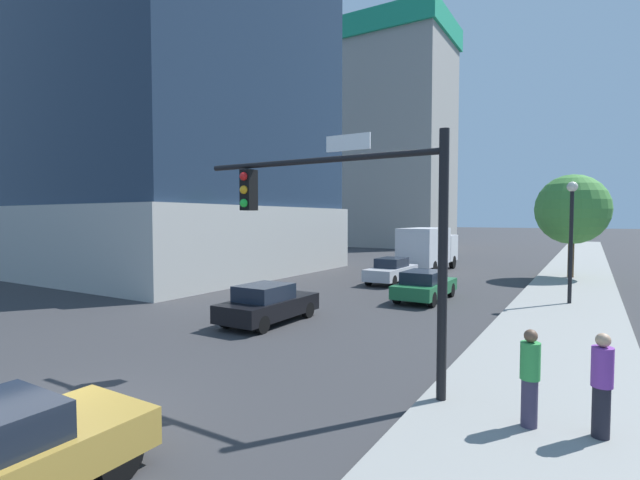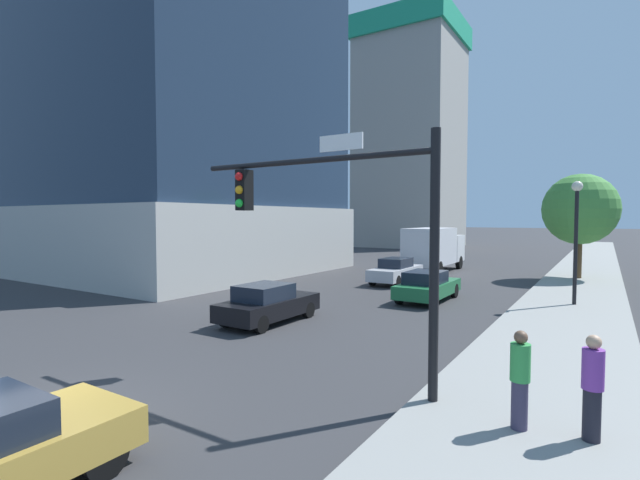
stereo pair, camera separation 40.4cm
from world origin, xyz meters
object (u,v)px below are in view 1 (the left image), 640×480
(box_truck, at_px, (428,247))
(construction_building, at_px, (402,126))
(street_lamp, at_px, (571,223))
(car_silver, at_px, (391,271))
(traffic_light_pole, at_px, (342,210))
(pedestrian_purple_shirt, at_px, (602,384))
(pedestrian_green_shirt, at_px, (530,377))
(street_tree, at_px, (572,209))
(car_green, at_px, (425,285))
(car_black, at_px, (268,304))

(box_truck, bearing_deg, construction_building, 114.35)
(street_lamp, relative_size, box_truck, 0.72)
(car_silver, bearing_deg, traffic_light_pole, -71.80)
(pedestrian_purple_shirt, bearing_deg, pedestrian_green_shirt, -170.37)
(car_silver, distance_m, pedestrian_green_shirt, 19.01)
(car_silver, distance_m, pedestrian_purple_shirt, 19.42)
(street_tree, bearing_deg, car_green, -115.19)
(pedestrian_purple_shirt, bearing_deg, car_silver, 122.48)
(construction_building, distance_m, street_lamp, 45.88)
(construction_building, distance_m, car_green, 45.91)
(construction_building, xyz_separation_m, street_lamp, (22.21, -37.94, -13.13))
(street_lamp, distance_m, car_green, 6.87)
(construction_building, distance_m, car_black, 51.51)
(traffic_light_pole, distance_m, car_silver, 17.35)
(car_green, height_order, box_truck, box_truck)
(street_tree, bearing_deg, car_black, -115.29)
(car_black, bearing_deg, traffic_light_pole, -37.75)
(street_lamp, xyz_separation_m, street_tree, (-0.31, 10.05, 0.76))
(car_black, relative_size, box_truck, 0.57)
(street_lamp, distance_m, street_tree, 10.08)
(construction_building, xyz_separation_m, traffic_light_pole, (18.07, -51.36, -12.76))
(car_green, relative_size, pedestrian_purple_shirt, 2.53)
(traffic_light_pole, xyz_separation_m, car_green, (-1.78, 11.56, -3.33))
(traffic_light_pole, bearing_deg, street_tree, 80.75)
(car_green, xyz_separation_m, pedestrian_purple_shirt, (6.89, -11.76, 0.35))
(construction_building, xyz_separation_m, street_tree, (21.89, -27.89, -12.37))
(construction_building, bearing_deg, street_tree, -51.87)
(car_silver, height_order, pedestrian_green_shirt, pedestrian_green_shirt)
(construction_building, bearing_deg, box_truck, -65.65)
(car_black, bearing_deg, pedestrian_purple_shirt, -22.50)
(traffic_light_pole, height_order, car_green, traffic_light_pole)
(car_silver, distance_m, box_truck, 7.08)
(street_lamp, xyz_separation_m, car_green, (-5.92, -1.86, -2.96))
(car_silver, bearing_deg, box_truck, 90.00)
(construction_building, height_order, street_tree, construction_building)
(car_black, xyz_separation_m, box_truck, (-0.00, 19.06, 1.08))
(car_black, bearing_deg, pedestrian_green_shirt, -25.75)
(car_black, bearing_deg, car_silver, 90.00)
(pedestrian_purple_shirt, bearing_deg, construction_building, 114.21)
(box_truck, height_order, pedestrian_green_shirt, box_truck)
(car_green, bearing_deg, street_lamp, 17.45)
(street_lamp, bearing_deg, construction_building, 120.34)
(car_black, bearing_deg, street_lamp, 44.53)
(construction_building, height_order, car_green, construction_building)
(pedestrian_purple_shirt, xyz_separation_m, pedestrian_green_shirt, (-1.09, -0.18, -0.02))
(pedestrian_green_shirt, bearing_deg, car_silver, 119.41)
(street_lamp, relative_size, pedestrian_purple_shirt, 2.97)
(pedestrian_green_shirt, bearing_deg, pedestrian_purple_shirt, 9.63)
(construction_building, relative_size, pedestrian_purple_shirt, 21.34)
(car_green, relative_size, box_truck, 0.62)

